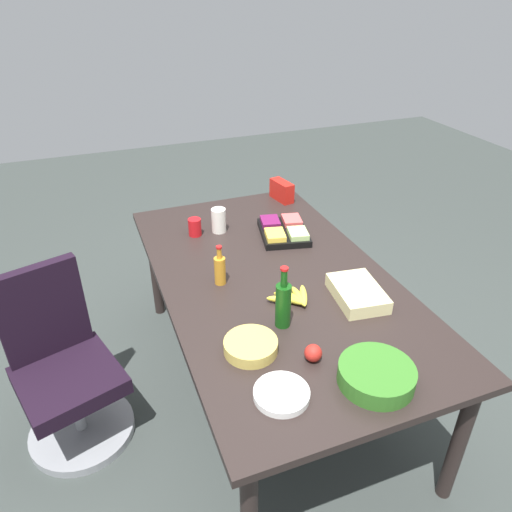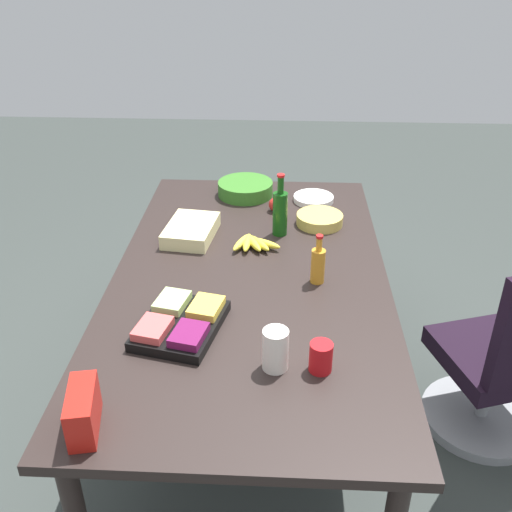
{
  "view_description": "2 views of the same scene",
  "coord_description": "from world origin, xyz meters",
  "px_view_note": "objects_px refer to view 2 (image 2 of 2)",
  "views": [
    {
      "loc": [
        -1.98,
        0.86,
        2.2
      ],
      "look_at": [
        0.12,
        0.06,
        0.87
      ],
      "focal_mm": 33.43,
      "sensor_mm": 36.0,
      "label": 1
    },
    {
      "loc": [
        2.17,
        0.13,
        2.12
      ],
      "look_at": [
        -0.13,
        0.02,
        0.82
      ],
      "focal_mm": 40.92,
      "sensor_mm": 36.0,
      "label": 2
    }
  ],
  "objects_px": {
    "fruit_platter": "(181,323)",
    "apple_red": "(276,205)",
    "wine_bottle": "(280,212)",
    "salad_bowl": "(245,189)",
    "sheet_cake": "(191,230)",
    "mayo_jar": "(275,349)",
    "office_chair": "(501,371)",
    "banana_bunch": "(253,243)",
    "red_solo_cup": "(321,357)",
    "chip_bag_red": "(83,411)",
    "chip_bowl": "(320,219)",
    "conference_table": "(250,288)",
    "paper_plate_stack": "(313,199)",
    "dressing_bottle": "(318,264)"
  },
  "relations": [
    {
      "from": "chip_bowl",
      "to": "mayo_jar",
      "type": "bearing_deg",
      "value": -10.24
    },
    {
      "from": "apple_red",
      "to": "fruit_platter",
      "type": "bearing_deg",
      "value": -17.45
    },
    {
      "from": "banana_bunch",
      "to": "chip_bowl",
      "type": "bearing_deg",
      "value": 128.97
    },
    {
      "from": "apple_red",
      "to": "chip_bowl",
      "type": "distance_m",
      "value": 0.27
    },
    {
      "from": "red_solo_cup",
      "to": "mayo_jar",
      "type": "bearing_deg",
      "value": -91.98
    },
    {
      "from": "sheet_cake",
      "to": "mayo_jar",
      "type": "relative_size",
      "value": 2.08
    },
    {
      "from": "chip_bag_red",
      "to": "dressing_bottle",
      "type": "height_order",
      "value": "dressing_bottle"
    },
    {
      "from": "dressing_bottle",
      "to": "mayo_jar",
      "type": "height_order",
      "value": "dressing_bottle"
    },
    {
      "from": "banana_bunch",
      "to": "sheet_cake",
      "type": "bearing_deg",
      "value": -106.98
    },
    {
      "from": "salad_bowl",
      "to": "chip_bag_red",
      "type": "bearing_deg",
      "value": -11.67
    },
    {
      "from": "paper_plate_stack",
      "to": "chip_bowl",
      "type": "bearing_deg",
      "value": 4.01
    },
    {
      "from": "apple_red",
      "to": "mayo_jar",
      "type": "relative_size",
      "value": 0.49
    },
    {
      "from": "wine_bottle",
      "to": "salad_bowl",
      "type": "xyz_separation_m",
      "value": [
        -0.47,
        -0.2,
        -0.08
      ]
    },
    {
      "from": "chip_bag_red",
      "to": "mayo_jar",
      "type": "relative_size",
      "value": 1.3
    },
    {
      "from": "fruit_platter",
      "to": "apple_red",
      "type": "height_order",
      "value": "apple_red"
    },
    {
      "from": "sheet_cake",
      "to": "office_chair",
      "type": "bearing_deg",
      "value": 73.86
    },
    {
      "from": "wine_bottle",
      "to": "dressing_bottle",
      "type": "relative_size",
      "value": 1.41
    },
    {
      "from": "conference_table",
      "to": "salad_bowl",
      "type": "xyz_separation_m",
      "value": [
        -0.86,
        -0.08,
        0.11
      ]
    },
    {
      "from": "conference_table",
      "to": "wine_bottle",
      "type": "xyz_separation_m",
      "value": [
        -0.39,
        0.12,
        0.19
      ]
    },
    {
      "from": "office_chair",
      "to": "sheet_cake",
      "type": "height_order",
      "value": "office_chair"
    },
    {
      "from": "office_chair",
      "to": "banana_bunch",
      "type": "bearing_deg",
      "value": -105.91
    },
    {
      "from": "conference_table",
      "to": "fruit_platter",
      "type": "xyz_separation_m",
      "value": [
        0.41,
        -0.24,
        0.1
      ]
    },
    {
      "from": "banana_bunch",
      "to": "fruit_platter",
      "type": "bearing_deg",
      "value": -19.74
    },
    {
      "from": "conference_table",
      "to": "paper_plate_stack",
      "type": "bearing_deg",
      "value": 159.13
    },
    {
      "from": "wine_bottle",
      "to": "mayo_jar",
      "type": "bearing_deg",
      "value": -0.05
    },
    {
      "from": "salad_bowl",
      "to": "dressing_bottle",
      "type": "relative_size",
      "value": 1.38
    },
    {
      "from": "chip_bag_red",
      "to": "conference_table",
      "type": "bearing_deg",
      "value": 154.11
    },
    {
      "from": "conference_table",
      "to": "red_solo_cup",
      "type": "relative_size",
      "value": 19.45
    },
    {
      "from": "banana_bunch",
      "to": "apple_red",
      "type": "bearing_deg",
      "value": 166.35
    },
    {
      "from": "conference_table",
      "to": "office_chair",
      "type": "distance_m",
      "value": 1.2
    },
    {
      "from": "office_chair",
      "to": "mayo_jar",
      "type": "xyz_separation_m",
      "value": [
        0.53,
        -1.02,
        0.5
      ]
    },
    {
      "from": "dressing_bottle",
      "to": "chip_bowl",
      "type": "distance_m",
      "value": 0.56
    },
    {
      "from": "fruit_platter",
      "to": "chip_bag_red",
      "type": "height_order",
      "value": "chip_bag_red"
    },
    {
      "from": "fruit_platter",
      "to": "paper_plate_stack",
      "type": "bearing_deg",
      "value": 155.86
    },
    {
      "from": "sheet_cake",
      "to": "banana_bunch",
      "type": "bearing_deg",
      "value": 73.02
    },
    {
      "from": "office_chair",
      "to": "banana_bunch",
      "type": "xyz_separation_m",
      "value": [
        -0.33,
        -1.14,
        0.45
      ]
    },
    {
      "from": "fruit_platter",
      "to": "conference_table",
      "type": "bearing_deg",
      "value": 149.99
    },
    {
      "from": "apple_red",
      "to": "salad_bowl",
      "type": "bearing_deg",
      "value": -139.35
    },
    {
      "from": "banana_bunch",
      "to": "dressing_bottle",
      "type": "distance_m",
      "value": 0.41
    },
    {
      "from": "paper_plate_stack",
      "to": "chip_bowl",
      "type": "relative_size",
      "value": 0.94
    },
    {
      "from": "fruit_platter",
      "to": "chip_bowl",
      "type": "distance_m",
      "value": 1.08
    },
    {
      "from": "banana_bunch",
      "to": "apple_red",
      "type": "xyz_separation_m",
      "value": [
        -0.41,
        0.1,
        0.01
      ]
    },
    {
      "from": "red_solo_cup",
      "to": "apple_red",
      "type": "bearing_deg",
      "value": -172.0
    },
    {
      "from": "fruit_platter",
      "to": "apple_red",
      "type": "bearing_deg",
      "value": 162.55
    },
    {
      "from": "sheet_cake",
      "to": "chip_bowl",
      "type": "height_order",
      "value": "sheet_cake"
    },
    {
      "from": "sheet_cake",
      "to": "apple_red",
      "type": "xyz_separation_m",
      "value": [
        -0.32,
        0.41,
        0.0
      ]
    },
    {
      "from": "wine_bottle",
      "to": "apple_red",
      "type": "bearing_deg",
      "value": -174.61
    },
    {
      "from": "sheet_cake",
      "to": "chip_bowl",
      "type": "xyz_separation_m",
      "value": [
        -0.17,
        0.63,
        -0.01
      ]
    },
    {
      "from": "conference_table",
      "to": "fruit_platter",
      "type": "bearing_deg",
      "value": -30.01
    },
    {
      "from": "conference_table",
      "to": "apple_red",
      "type": "distance_m",
      "value": 0.67
    }
  ]
}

